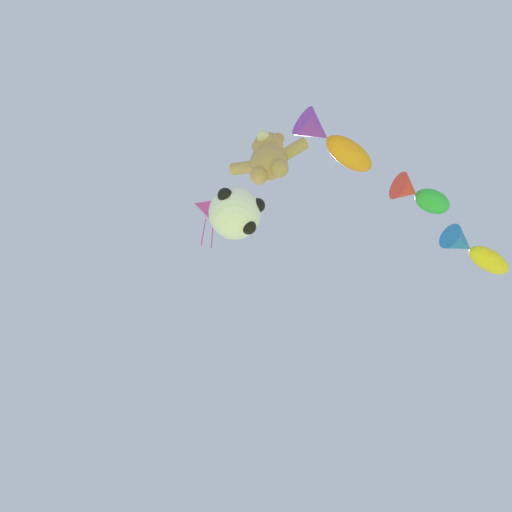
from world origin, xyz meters
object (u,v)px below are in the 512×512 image
(fish_kite_tangerine, at_px, (332,142))
(teddy_bear_kite, at_px, (268,157))
(diamond_kite, at_px, (211,214))
(fish_kite_goldfin, at_px, (475,252))
(fish_kite_emerald, at_px, (420,196))
(soccer_ball_kite, at_px, (236,213))

(fish_kite_tangerine, bearing_deg, teddy_bear_kite, -148.92)
(fish_kite_tangerine, xyz_separation_m, diamond_kite, (-3.60, 1.17, 0.88))
(fish_kite_tangerine, relative_size, fish_kite_goldfin, 0.95)
(fish_kite_tangerine, height_order, fish_kite_emerald, fish_kite_emerald)
(fish_kite_goldfin, xyz_separation_m, diamond_kite, (-6.23, -3.33, 0.63))
(teddy_bear_kite, bearing_deg, fish_kite_tangerine, 31.08)
(fish_kite_goldfin, relative_size, diamond_kite, 0.91)
(fish_kite_tangerine, distance_m, fish_kite_emerald, 2.74)
(teddy_bear_kite, relative_size, fish_kite_tangerine, 0.83)
(teddy_bear_kite, xyz_separation_m, soccer_ball_kite, (-0.73, 0.17, -1.46))
(teddy_bear_kite, height_order, soccer_ball_kite, teddy_bear_kite)
(fish_kite_tangerine, relative_size, fish_kite_emerald, 1.31)
(teddy_bear_kite, height_order, diamond_kite, diamond_kite)
(teddy_bear_kite, relative_size, diamond_kite, 0.72)
(fish_kite_emerald, bearing_deg, teddy_bear_kite, -133.81)
(teddy_bear_kite, bearing_deg, fish_kite_goldfin, 53.37)
(fish_kite_goldfin, bearing_deg, soccer_ball_kite, -132.34)
(soccer_ball_kite, distance_m, diamond_kite, 4.38)
(fish_kite_tangerine, xyz_separation_m, fish_kite_emerald, (1.59, 2.22, 0.19))
(teddy_bear_kite, bearing_deg, diamond_kite, 140.27)
(diamond_kite, bearing_deg, soccer_ball_kite, -47.90)
(fish_kite_goldfin, bearing_deg, teddy_bear_kite, -126.63)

